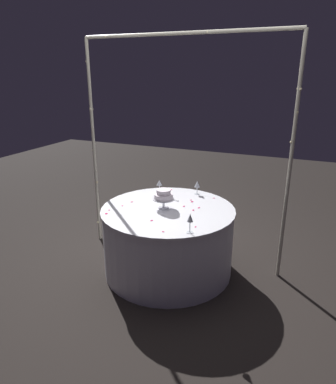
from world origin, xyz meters
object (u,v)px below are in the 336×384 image
(decorative_arch, at_px, (181,119))
(wine_glass_2, at_px, (190,219))
(cake_knife, at_px, (166,198))
(main_table, at_px, (168,240))
(wine_glass_0, at_px, (197,185))
(wine_glass_1, at_px, (159,183))
(tiered_cake, at_px, (164,196))

(decorative_arch, distance_m, wine_glass_2, 1.17)
(wine_glass_2, xyz_separation_m, cake_knife, (-0.54, 0.73, -0.13))
(main_table, relative_size, cake_knife, 4.74)
(wine_glass_0, distance_m, wine_glass_1, 0.44)
(wine_glass_1, height_order, cake_knife, wine_glass_1)
(main_table, distance_m, tiered_cake, 0.50)
(wine_glass_0, xyz_separation_m, cake_knife, (-0.27, -0.27, -0.11))
(wine_glass_0, bearing_deg, decorative_arch, -125.26)
(tiered_cake, distance_m, cake_knife, 0.33)
(main_table, height_order, cake_knife, cake_knife)
(wine_glass_1, relative_size, cake_knife, 0.52)
(tiered_cake, height_order, wine_glass_0, tiered_cake)
(wine_glass_1, bearing_deg, tiered_cake, -60.54)
(tiered_cake, xyz_separation_m, wine_glass_2, (0.44, -0.44, -0.01))
(decorative_arch, height_order, wine_glass_1, decorative_arch)
(wine_glass_1, bearing_deg, wine_glass_0, 15.46)
(cake_knife, bearing_deg, wine_glass_2, -53.22)
(main_table, relative_size, wine_glass_1, 9.12)
(cake_knife, bearing_deg, wine_glass_1, 135.00)
(main_table, xyz_separation_m, tiered_cake, (-0.04, -0.01, 0.50))
(decorative_arch, xyz_separation_m, wine_glass_2, (0.40, -0.81, -0.74))
(wine_glass_0, relative_size, wine_glass_1, 1.06)
(decorative_arch, height_order, wine_glass_2, decorative_arch)
(tiered_cake, bearing_deg, decorative_arch, 83.55)
(tiered_cake, height_order, cake_knife, tiered_cake)
(decorative_arch, distance_m, main_table, 1.28)
(wine_glass_0, bearing_deg, cake_knife, -135.44)
(decorative_arch, height_order, wine_glass_0, decorative_arch)
(decorative_arch, height_order, tiered_cake, decorative_arch)
(tiered_cake, relative_size, cake_knife, 0.75)
(decorative_arch, xyz_separation_m, tiered_cake, (-0.04, -0.37, -0.73))
(decorative_arch, height_order, main_table, decorative_arch)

